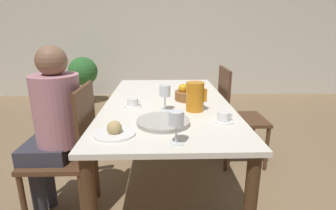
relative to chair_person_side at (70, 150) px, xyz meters
name	(u,v)px	position (x,y,z in m)	size (l,w,h in m)	color
ground_plane	(167,182)	(0.66, 0.37, -0.49)	(20.00, 20.00, 0.00)	#7F6647
wall_back	(163,27)	(0.66, 3.49, 0.81)	(10.00, 0.06, 2.60)	beige
dining_table	(167,113)	(0.66, 0.37, 0.14)	(0.95, 1.78, 0.73)	silver
chair_person_side	(70,150)	(0.00, 0.00, 0.00)	(0.42, 0.42, 0.93)	#51331E
chair_opposite	(235,114)	(1.32, 0.73, 0.00)	(0.42, 0.42, 0.93)	#51331E
person_seated	(54,120)	(-0.09, 0.01, 0.21)	(0.39, 0.41, 1.18)	#33333D
red_pitcher	(195,97)	(0.85, 0.13, 0.33)	(0.15, 0.12, 0.20)	orange
wine_glass_water	(165,92)	(0.64, 0.13, 0.37)	(0.08, 0.08, 0.18)	white
wine_glass_juice	(176,120)	(0.69, -0.41, 0.35)	(0.08, 0.08, 0.17)	white
teacup_near_person	(224,117)	(1.00, -0.10, 0.26)	(0.13, 0.13, 0.06)	white
teacup_across	(133,103)	(0.40, 0.24, 0.26)	(0.13, 0.13, 0.06)	white
serving_tray	(163,122)	(0.62, -0.14, 0.25)	(0.32, 0.32, 0.03)	#B7B2A8
bread_plate	(115,131)	(0.36, -0.29, 0.25)	(0.23, 0.23, 0.08)	white
fruit_bowl	(190,93)	(0.84, 0.42, 0.28)	(0.24, 0.24, 0.13)	brown
potted_plant	(83,74)	(-0.72, 2.88, 0.02)	(0.49, 0.49, 0.81)	#A8603D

